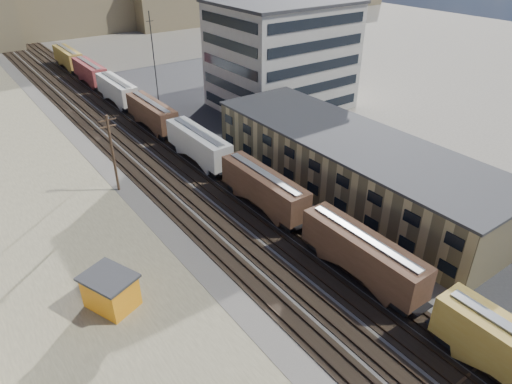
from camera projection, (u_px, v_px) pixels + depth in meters
ballast_bed at (154, 151)px, 67.79m from camera, size 18.00×200.00×0.06m
dirt_yard at (26, 227)px, 50.64m from camera, size 24.00×180.00×0.03m
asphalt_lot at (332, 149)px, 68.47m from camera, size 26.00×120.00×0.04m
rail_tracks at (150, 152)px, 67.47m from camera, size 11.40×200.00×0.24m
freight_train at (173, 127)px, 68.73m from camera, size 3.00×119.74×4.46m
warehouse at (350, 164)px, 56.09m from camera, size 12.40×40.40×7.25m
office_tower at (281, 55)px, 80.82m from camera, size 22.60×18.60×18.45m
utility_pole_north at (113, 152)px, 55.23m from camera, size 2.20×0.32×10.00m
radio_mast at (155, 69)px, 73.27m from camera, size 1.20×0.16×18.00m
maintenance_shed at (111, 291)px, 39.39m from camera, size 4.89×5.45×3.28m
parked_car_blue at (276, 116)px, 78.37m from camera, size 6.36×6.22×1.69m
parked_car_far at (267, 93)px, 89.32m from camera, size 2.97×5.24×1.68m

